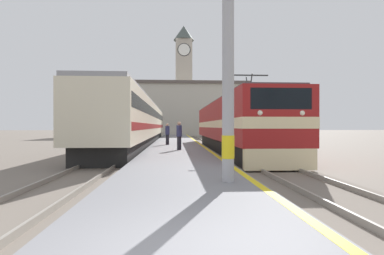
% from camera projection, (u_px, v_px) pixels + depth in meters
% --- Properties ---
extents(ground_plane, '(200.00, 200.00, 0.00)m').
position_uv_depth(ground_plane, '(176.00, 142.00, 33.01)').
color(ground_plane, '#70665B').
extents(platform, '(4.02, 140.00, 0.30)m').
position_uv_depth(platform, '(177.00, 143.00, 28.02)').
color(platform, slate).
rests_on(platform, ground).
extents(rail_track_near, '(2.83, 140.00, 0.16)m').
position_uv_depth(rail_track_near, '(216.00, 144.00, 28.24)').
color(rail_track_near, '#70665B').
rests_on(rail_track_near, ground).
extents(rail_track_far, '(2.83, 140.00, 0.16)m').
position_uv_depth(rail_track_far, '(140.00, 144.00, 27.82)').
color(rail_track_far, '#70665B').
rests_on(rail_track_far, ground).
extents(locomotive_train, '(2.92, 19.17, 4.46)m').
position_uv_depth(locomotive_train, '(232.00, 125.00, 20.53)').
color(locomotive_train, black).
rests_on(locomotive_train, ground).
extents(passenger_train, '(2.92, 32.77, 3.86)m').
position_uv_depth(passenger_train, '(140.00, 122.00, 27.83)').
color(passenger_train, black).
rests_on(passenger_train, ground).
extents(catenary_mast, '(2.87, 0.33, 7.91)m').
position_uv_depth(catenary_mast, '(231.00, 32.00, 7.76)').
color(catenary_mast, '#9E9EA3').
rests_on(catenary_mast, platform).
extents(person_on_platform, '(0.34, 0.34, 1.71)m').
position_uv_depth(person_on_platform, '(179.00, 135.00, 18.17)').
color(person_on_platform, '#23232D').
rests_on(person_on_platform, platform).
extents(second_waiting_passenger, '(0.34, 0.34, 1.66)m').
position_uv_depth(second_waiting_passenger, '(167.00, 133.00, 23.28)').
color(second_waiting_passenger, '#23232D').
rests_on(second_waiting_passenger, platform).
extents(clock_tower, '(4.47, 4.47, 23.90)m').
position_uv_depth(clock_tower, '(184.00, 77.00, 65.96)').
color(clock_tower, '#ADA393').
rests_on(clock_tower, ground).
extents(station_building, '(25.64, 7.41, 9.50)m').
position_uv_depth(station_building, '(176.00, 109.00, 53.90)').
color(station_building, '#B7B2A3').
rests_on(station_building, ground).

